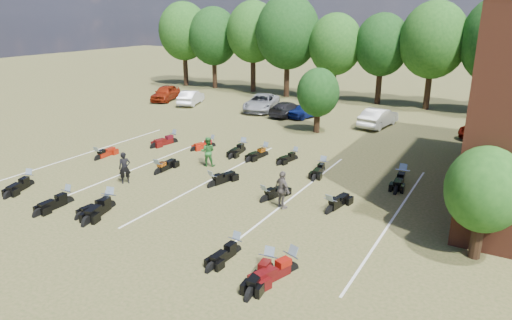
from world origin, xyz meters
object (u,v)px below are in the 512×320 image
Objects in this scene: person_black at (125,168)px; motorcycle_7 at (98,160)px; car_0 at (166,93)px; person_grey at (282,190)px; person_green at (208,152)px; motorcycle_14 at (174,143)px; car_4 at (307,110)px; motorcycle_0 at (68,203)px; motorcycle_3 at (107,208)px.

motorcycle_7 is (-4.53, 2.13, -0.86)m from person_black.
person_grey is at bearing -56.39° from car_0.
motorcycle_14 is at bearing -53.91° from person_green.
person_green reaches higher than car_4.
motorcycle_3 is (2.07, 0.54, 0.00)m from motorcycle_0.
car_4 is 2.20× the size of person_green.
motorcycle_14 is at bearing 1.62° from person_grey.
motorcycle_14 is (1.61, 5.41, 0.00)m from motorcycle_7.
car_0 is 24.28m from person_black.
motorcycle_3 is at bearing -72.77° from car_0.
person_black is (-1.92, -19.80, 0.19)m from car_4.
person_grey is at bearing 34.76° from motorcycle_3.
person_green reaches higher than motorcycle_7.
person_black is at bearing 124.55° from motorcycle_3.
person_black is at bearing 150.47° from motorcycle_7.
person_green reaches higher than motorcycle_0.
car_0 is at bearing 129.92° from motorcycle_3.
car_0 is 16.59m from motorcycle_14.
person_green is (2.19, 4.60, 0.03)m from person_black.
car_4 is at bearing 80.46° from motorcycle_14.
motorcycle_3 is at bearing -71.84° from car_4.
motorcycle_3 is (-0.31, -22.66, -0.67)m from car_4.
person_green is (16.29, -15.17, 0.12)m from car_0.
person_black is 0.76× the size of motorcycle_0.
car_4 is 2.14× the size of person_grey.
person_green is 7.47m from person_grey.
person_black is 0.73× the size of motorcycle_14.
motorcycle_3 is (-0.58, -7.46, -0.90)m from person_green.
motorcycle_0 is 11.21m from motorcycle_14.
person_green reaches higher than person_black.
car_4 is at bearing 94.37° from motorcycle_3.
car_0 is 26.90m from motorcycle_0.
motorcycle_0 is at bearing 122.02° from motorcycle_7.
person_black is 8.96m from person_grey.
car_0 reaches higher than car_4.
motorcycle_14 is (-11.79, 6.27, -0.93)m from person_grey.
car_0 is 20.08m from motorcycle_7.
motorcycle_14 is (-5.11, 2.94, -0.90)m from person_green.
motorcycle_0 is (13.64, -23.17, -0.78)m from car_0.
car_0 is 2.01× the size of motorcycle_0.
motorcycle_14 reaches higher than motorcycle_7.
car_4 is 13.20m from motorcycle_14.
motorcycle_14 is at bearing 101.11° from motorcycle_0.
person_black is at bearing -56.79° from motorcycle_14.
motorcycle_3 is 11.34m from motorcycle_14.
motorcycle_7 reaches higher than motorcycle_3.
motorcycle_14 is (11.18, -12.23, -0.78)m from car_0.
person_grey reaches higher than motorcycle_0.
car_0 reaches higher than motorcycle_7.
person_green is 0.85× the size of motorcycle_7.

